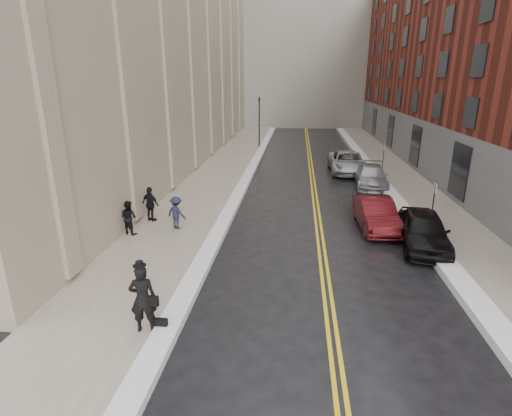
% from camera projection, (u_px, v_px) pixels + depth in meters
% --- Properties ---
extents(ground, '(160.00, 160.00, 0.00)m').
position_uv_depth(ground, '(250.00, 308.00, 12.72)').
color(ground, black).
rests_on(ground, ground).
extents(sidewalk_left, '(4.00, 64.00, 0.15)m').
position_uv_depth(sidewalk_left, '(214.00, 180.00, 28.26)').
color(sidewalk_left, gray).
rests_on(sidewalk_left, ground).
extents(sidewalk_right, '(3.00, 64.00, 0.15)m').
position_uv_depth(sidewalk_right, '(410.00, 185.00, 26.94)').
color(sidewalk_right, gray).
rests_on(sidewalk_right, ground).
extents(lane_stripe_a, '(0.12, 64.00, 0.01)m').
position_uv_depth(lane_stripe_a, '(311.00, 184.00, 27.61)').
color(lane_stripe_a, gold).
rests_on(lane_stripe_a, ground).
extents(lane_stripe_b, '(0.12, 64.00, 0.01)m').
position_uv_depth(lane_stripe_b, '(315.00, 184.00, 27.59)').
color(lane_stripe_b, gold).
rests_on(lane_stripe_b, ground).
extents(snow_ridge_left, '(0.70, 60.80, 0.26)m').
position_uv_depth(snow_ridge_left, '(246.00, 180.00, 28.02)').
color(snow_ridge_left, white).
rests_on(snow_ridge_left, ground).
extents(snow_ridge_right, '(0.85, 60.80, 0.30)m').
position_uv_depth(snow_ridge_right, '(382.00, 183.00, 27.10)').
color(snow_ridge_right, white).
rests_on(snow_ridge_right, ground).
extents(traffic_signal, '(0.18, 0.15, 5.20)m').
position_uv_depth(traffic_signal, '(259.00, 118.00, 40.38)').
color(traffic_signal, black).
rests_on(traffic_signal, ground).
extents(parking_sign_near, '(0.06, 0.35, 2.23)m').
position_uv_depth(parking_sign_near, '(433.00, 201.00, 19.09)').
color(parking_sign_near, black).
rests_on(parking_sign_near, ground).
extents(parking_sign_far, '(0.06, 0.35, 2.23)m').
position_uv_depth(parking_sign_far, '(383.00, 155.00, 30.43)').
color(parking_sign_far, black).
rests_on(parking_sign_far, ground).
extents(car_black, '(2.35, 4.79, 1.57)m').
position_uv_depth(car_black, '(423.00, 230.00, 17.03)').
color(car_black, black).
rests_on(car_black, ground).
extents(car_maroon, '(1.77, 4.54, 1.47)m').
position_uv_depth(car_maroon, '(376.00, 214.00, 19.25)').
color(car_maroon, '#460C10').
rests_on(car_maroon, ground).
extents(car_silver_near, '(2.37, 4.98, 1.40)m').
position_uv_depth(car_silver_near, '(372.00, 176.00, 26.70)').
color(car_silver_near, '#A1A3A9').
rests_on(car_silver_near, ground).
extents(car_silver_far, '(2.69, 5.74, 1.59)m').
position_uv_depth(car_silver_far, '(347.00, 162.00, 30.78)').
color(car_silver_far, '#A9ACB1').
rests_on(car_silver_far, ground).
extents(pedestrian_main, '(0.82, 0.62, 2.02)m').
position_uv_depth(pedestrian_main, '(143.00, 299.00, 11.03)').
color(pedestrian_main, black).
rests_on(pedestrian_main, sidewalk_left).
extents(pedestrian_a, '(0.93, 0.83, 1.57)m').
position_uv_depth(pedestrian_a, '(129.00, 217.00, 18.13)').
color(pedestrian_a, black).
rests_on(pedestrian_a, sidewalk_left).
extents(pedestrian_b, '(1.17, 0.94, 1.58)m').
position_uv_depth(pedestrian_b, '(176.00, 213.00, 18.74)').
color(pedestrian_b, '#1C1F33').
rests_on(pedestrian_b, sidewalk_left).
extents(pedestrian_c, '(1.11, 0.81, 1.75)m').
position_uv_depth(pedestrian_c, '(151.00, 204.00, 19.73)').
color(pedestrian_c, black).
rests_on(pedestrian_c, sidewalk_left).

